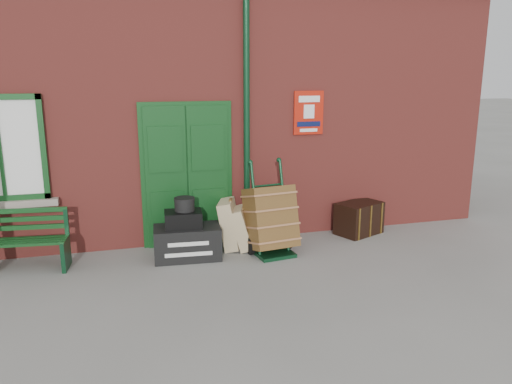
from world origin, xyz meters
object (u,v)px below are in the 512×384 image
object	(u,v)px
porter_trolley	(271,219)
dark_trunk	(359,218)
houdini_trunk	(187,243)
bench	(14,239)

from	to	relation	value
porter_trolley	dark_trunk	xyz separation A→B (m)	(1.73, 0.49, -0.27)
houdini_trunk	porter_trolley	bearing A→B (deg)	-0.45
houdini_trunk	dark_trunk	distance (m)	3.00
bench	houdini_trunk	distance (m)	2.38
dark_trunk	porter_trolley	bearing A→B (deg)	172.29
bench	porter_trolley	world-z (taller)	porter_trolley
porter_trolley	dark_trunk	distance (m)	1.82
porter_trolley	dark_trunk	world-z (taller)	porter_trolley
houdini_trunk	porter_trolley	world-z (taller)	porter_trolley
houdini_trunk	dark_trunk	xyz separation A→B (m)	(2.98, 0.39, 0.03)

